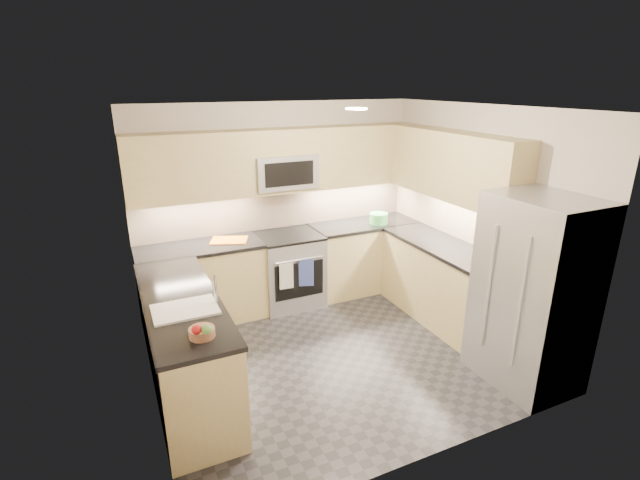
# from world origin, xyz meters

# --- Properties ---
(floor) EXTENTS (3.60, 3.20, 0.00)m
(floor) POSITION_xyz_m (0.00, 0.00, 0.00)
(floor) COLOR black
(floor) RESTS_ON ground
(ceiling) EXTENTS (3.60, 3.20, 0.02)m
(ceiling) POSITION_xyz_m (0.00, 0.00, 2.50)
(ceiling) COLOR beige
(ceiling) RESTS_ON wall_back
(wall_back) EXTENTS (3.60, 0.02, 2.50)m
(wall_back) POSITION_xyz_m (0.00, 1.60, 1.25)
(wall_back) COLOR beige
(wall_back) RESTS_ON floor
(wall_front) EXTENTS (3.60, 0.02, 2.50)m
(wall_front) POSITION_xyz_m (0.00, -1.60, 1.25)
(wall_front) COLOR beige
(wall_front) RESTS_ON floor
(wall_left) EXTENTS (0.02, 3.20, 2.50)m
(wall_left) POSITION_xyz_m (-1.80, 0.00, 1.25)
(wall_left) COLOR beige
(wall_left) RESTS_ON floor
(wall_right) EXTENTS (0.02, 3.20, 2.50)m
(wall_right) POSITION_xyz_m (1.80, 0.00, 1.25)
(wall_right) COLOR beige
(wall_right) RESTS_ON floor
(base_cab_back_left) EXTENTS (1.42, 0.60, 0.90)m
(base_cab_back_left) POSITION_xyz_m (-1.09, 1.30, 0.45)
(base_cab_back_left) COLOR tan
(base_cab_back_left) RESTS_ON floor
(base_cab_back_right) EXTENTS (1.42, 0.60, 0.90)m
(base_cab_back_right) POSITION_xyz_m (1.09, 1.30, 0.45)
(base_cab_back_right) COLOR tan
(base_cab_back_right) RESTS_ON floor
(base_cab_right) EXTENTS (0.60, 1.70, 0.90)m
(base_cab_right) POSITION_xyz_m (1.50, 0.15, 0.45)
(base_cab_right) COLOR tan
(base_cab_right) RESTS_ON floor
(base_cab_peninsula) EXTENTS (0.60, 2.00, 0.90)m
(base_cab_peninsula) POSITION_xyz_m (-1.50, 0.00, 0.45)
(base_cab_peninsula) COLOR tan
(base_cab_peninsula) RESTS_ON floor
(countertop_back_left) EXTENTS (1.42, 0.63, 0.04)m
(countertop_back_left) POSITION_xyz_m (-1.09, 1.30, 0.92)
(countertop_back_left) COLOR black
(countertop_back_left) RESTS_ON base_cab_back_left
(countertop_back_right) EXTENTS (1.42, 0.63, 0.04)m
(countertop_back_right) POSITION_xyz_m (1.09, 1.30, 0.92)
(countertop_back_right) COLOR black
(countertop_back_right) RESTS_ON base_cab_back_right
(countertop_right) EXTENTS (0.63, 1.70, 0.04)m
(countertop_right) POSITION_xyz_m (1.50, 0.15, 0.92)
(countertop_right) COLOR black
(countertop_right) RESTS_ON base_cab_right
(countertop_peninsula) EXTENTS (0.63, 2.00, 0.04)m
(countertop_peninsula) POSITION_xyz_m (-1.50, 0.00, 0.92)
(countertop_peninsula) COLOR black
(countertop_peninsula) RESTS_ON base_cab_peninsula
(upper_cab_back) EXTENTS (3.60, 0.35, 0.75)m
(upper_cab_back) POSITION_xyz_m (0.00, 1.43, 1.83)
(upper_cab_back) COLOR tan
(upper_cab_back) RESTS_ON wall_back
(upper_cab_right) EXTENTS (0.35, 1.95, 0.75)m
(upper_cab_right) POSITION_xyz_m (1.62, 0.28, 1.83)
(upper_cab_right) COLOR tan
(upper_cab_right) RESTS_ON wall_right
(backsplash_back) EXTENTS (3.60, 0.01, 0.51)m
(backsplash_back) POSITION_xyz_m (0.00, 1.60, 1.20)
(backsplash_back) COLOR tan
(backsplash_back) RESTS_ON wall_back
(backsplash_right) EXTENTS (0.01, 2.30, 0.51)m
(backsplash_right) POSITION_xyz_m (1.80, 0.45, 1.20)
(backsplash_right) COLOR tan
(backsplash_right) RESTS_ON wall_right
(gas_range) EXTENTS (0.76, 0.65, 0.91)m
(gas_range) POSITION_xyz_m (0.00, 1.28, 0.46)
(gas_range) COLOR #A4A6AC
(gas_range) RESTS_ON floor
(range_cooktop) EXTENTS (0.76, 0.65, 0.03)m
(range_cooktop) POSITION_xyz_m (0.00, 1.28, 0.92)
(range_cooktop) COLOR black
(range_cooktop) RESTS_ON gas_range
(oven_door_glass) EXTENTS (0.62, 0.02, 0.45)m
(oven_door_glass) POSITION_xyz_m (0.00, 0.95, 0.45)
(oven_door_glass) COLOR black
(oven_door_glass) RESTS_ON gas_range
(oven_handle) EXTENTS (0.60, 0.02, 0.02)m
(oven_handle) POSITION_xyz_m (0.00, 0.93, 0.72)
(oven_handle) COLOR #B2B5BA
(oven_handle) RESTS_ON gas_range
(microwave) EXTENTS (0.76, 0.40, 0.40)m
(microwave) POSITION_xyz_m (0.00, 1.40, 1.70)
(microwave) COLOR #989AA0
(microwave) RESTS_ON upper_cab_back
(microwave_door) EXTENTS (0.60, 0.01, 0.28)m
(microwave_door) POSITION_xyz_m (0.00, 1.20, 1.70)
(microwave_door) COLOR black
(microwave_door) RESTS_ON microwave
(refrigerator) EXTENTS (0.70, 0.90, 1.80)m
(refrigerator) POSITION_xyz_m (1.45, -1.15, 0.90)
(refrigerator) COLOR #9C9EA4
(refrigerator) RESTS_ON floor
(fridge_handle_left) EXTENTS (0.02, 0.02, 1.20)m
(fridge_handle_left) POSITION_xyz_m (1.08, -1.33, 0.95)
(fridge_handle_left) COLOR #B2B5BA
(fridge_handle_left) RESTS_ON refrigerator
(fridge_handle_right) EXTENTS (0.02, 0.02, 1.20)m
(fridge_handle_right) POSITION_xyz_m (1.08, -0.97, 0.95)
(fridge_handle_right) COLOR #B2B5BA
(fridge_handle_right) RESTS_ON refrigerator
(sink_basin) EXTENTS (0.52, 0.38, 0.16)m
(sink_basin) POSITION_xyz_m (-1.50, -0.25, 0.88)
(sink_basin) COLOR white
(sink_basin) RESTS_ON base_cab_peninsula
(faucet) EXTENTS (0.03, 0.03, 0.28)m
(faucet) POSITION_xyz_m (-1.24, -0.25, 1.08)
(faucet) COLOR silver
(faucet) RESTS_ON countertop_peninsula
(utensil_bowl) EXTENTS (0.28, 0.28, 0.14)m
(utensil_bowl) POSITION_xyz_m (1.24, 1.20, 1.01)
(utensil_bowl) COLOR green
(utensil_bowl) RESTS_ON countertop_back_right
(cutting_board) EXTENTS (0.50, 0.43, 0.01)m
(cutting_board) POSITION_xyz_m (-0.73, 1.33, 0.95)
(cutting_board) COLOR orange
(cutting_board) RESTS_ON countertop_back_left
(fruit_basket) EXTENTS (0.23, 0.23, 0.07)m
(fruit_basket) POSITION_xyz_m (-1.45, -0.72, 0.97)
(fruit_basket) COLOR #A76F4E
(fruit_basket) RESTS_ON countertop_peninsula
(fruit_apple) EXTENTS (0.07, 0.07, 0.07)m
(fruit_apple) POSITION_xyz_m (-1.50, -0.81, 1.05)
(fruit_apple) COLOR #B11414
(fruit_apple) RESTS_ON fruit_basket
(fruit_pear) EXTENTS (0.08, 0.08, 0.08)m
(fruit_pear) POSITION_xyz_m (-1.43, -0.83, 1.05)
(fruit_pear) COLOR #5DA245
(fruit_pear) RESTS_ON fruit_basket
(dish_towel_check) EXTENTS (0.17, 0.02, 0.32)m
(dish_towel_check) POSITION_xyz_m (-0.18, 0.91, 0.55)
(dish_towel_check) COLOR silver
(dish_towel_check) RESTS_ON oven_handle
(dish_towel_blue) EXTENTS (0.18, 0.07, 0.34)m
(dish_towel_blue) POSITION_xyz_m (0.07, 0.91, 0.55)
(dish_towel_blue) COLOR #32408B
(dish_towel_blue) RESTS_ON oven_handle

